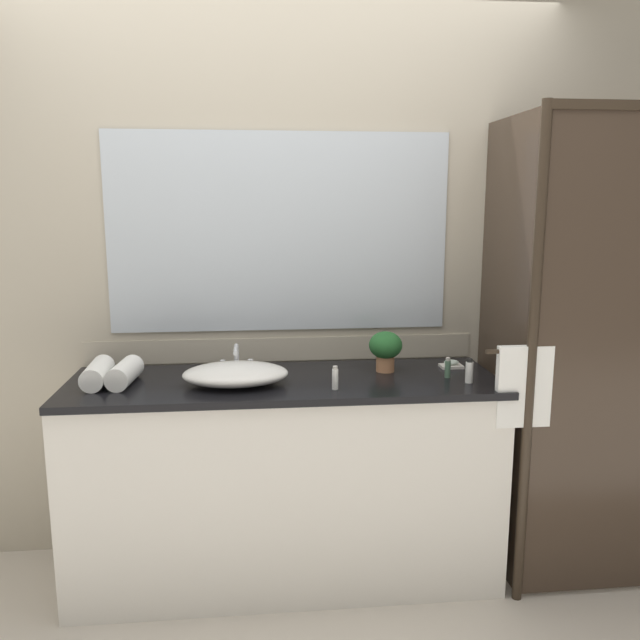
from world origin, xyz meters
TOP-DOWN VIEW (x-y plane):
  - ground_plane at (0.00, 0.00)m, footprint 8.00×8.00m
  - wall_back_with_mirror at (0.00, 0.34)m, footprint 4.40×0.06m
  - vanity_cabinet at (0.00, 0.01)m, footprint 1.80×0.58m
  - shower_enclosure at (1.28, -0.19)m, footprint 1.20×0.59m
  - sink_basin at (-0.20, -0.05)m, footprint 0.43×0.29m
  - faucet at (-0.20, 0.11)m, footprint 0.17×0.16m
  - potted_plant at (0.45, 0.08)m, footprint 0.15×0.15m
  - soap_dish at (0.75, 0.11)m, footprint 0.10×0.07m
  - amenity_bottle_shampoo at (0.19, -0.17)m, footprint 0.02×0.02m
  - amenity_bottle_body_wash at (0.75, -0.13)m, footprint 0.03×0.03m
  - amenity_bottle_lotion at (0.69, -0.04)m, footprint 0.02×0.02m
  - rolled_towel_near_edge at (-0.76, -0.00)m, footprint 0.10×0.26m
  - rolled_towel_middle at (-0.65, -0.01)m, footprint 0.12×0.25m

SIDE VIEW (x-z plane):
  - ground_plane at x=0.00m, z-range 0.00..0.00m
  - vanity_cabinet at x=0.00m, z-range 0.00..0.90m
  - soap_dish at x=0.75m, z-range 0.90..0.93m
  - amenity_bottle_lotion at x=0.69m, z-range 0.90..0.98m
  - sink_basin at x=-0.20m, z-range 0.90..0.99m
  - amenity_bottle_shampoo at x=0.19m, z-range 0.90..0.99m
  - faucet at x=-0.20m, z-range 0.88..1.01m
  - rolled_towel_near_edge at x=-0.76m, z-range 0.90..0.99m
  - rolled_towel_middle at x=-0.65m, z-range 0.90..0.99m
  - amenity_bottle_body_wash at x=0.75m, z-range 0.90..1.00m
  - potted_plant at x=0.45m, z-range 0.92..1.09m
  - shower_enclosure at x=1.28m, z-range 0.02..2.02m
  - wall_back_with_mirror at x=0.00m, z-range 0.00..2.60m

